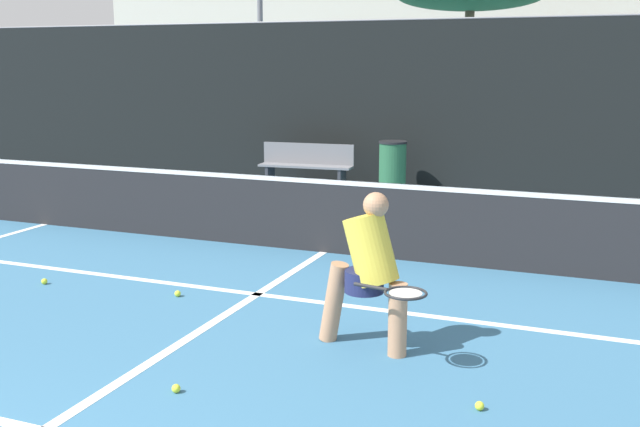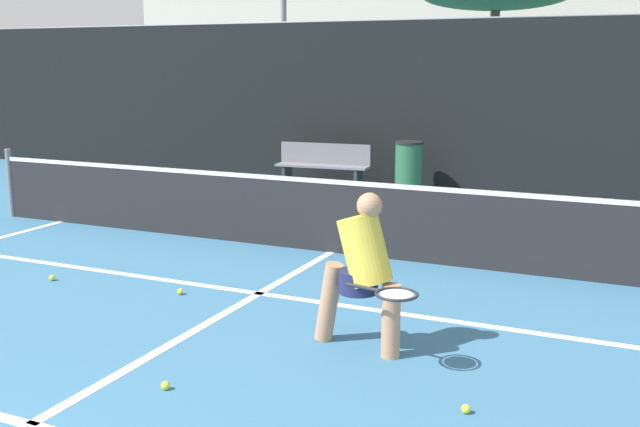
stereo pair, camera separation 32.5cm
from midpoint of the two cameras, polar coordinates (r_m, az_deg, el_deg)
court_baseline_near at (r=5.55m, az=-19.61°, el=-14.93°), size 11.00×0.10×0.01m
court_service_line at (r=7.96m, az=-3.48°, el=-6.10°), size 8.25×0.10×0.01m
court_center_mark at (r=7.43m, az=-5.81°, el=-7.45°), size 0.10×5.11×0.01m
net at (r=9.51m, az=1.85°, el=0.01°), size 11.09×0.09×1.07m
fence_back at (r=14.23m, az=9.92°, el=8.04°), size 24.00×0.06×3.18m
player_practicing at (r=6.26m, az=4.77°, el=-4.15°), size 1.10×0.72×1.37m
tennis_ball_scattered_1 at (r=5.82m, az=-10.10°, el=-12.80°), size 0.07×0.07×0.07m
tennis_ball_scattered_2 at (r=8.86m, az=-18.76°, el=-4.67°), size 0.07×0.07×0.07m
tennis_ball_scattered_7 at (r=8.01m, az=-9.46°, el=-5.90°), size 0.07×0.07×0.07m
tennis_ball_scattered_9 at (r=5.52m, az=12.78°, el=-14.34°), size 0.07×0.07×0.07m
courtside_bench at (r=14.37m, az=0.90°, el=3.80°), size 1.84×0.52×0.86m
trash_bin at (r=13.80m, az=7.45°, el=3.45°), size 0.52×0.52×0.98m
building_far at (r=30.05m, az=18.01°, el=12.79°), size 36.00×2.40×6.69m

